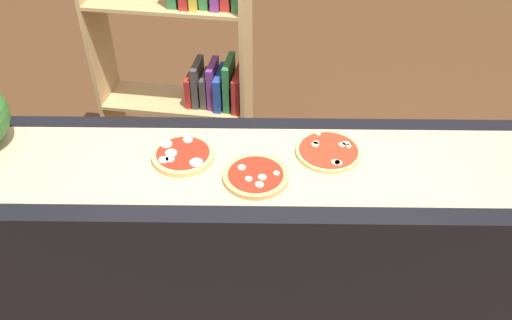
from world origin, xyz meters
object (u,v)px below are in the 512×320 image
Objects in this scene: pizza_mozzarella_0 at (183,155)px; pizza_mushroom_1 at (256,176)px; pizza_mushroom_2 at (328,151)px; bookshelf at (189,56)px.

pizza_mushroom_1 is at bearing -22.55° from pizza_mozzarella_0.
pizza_mozzarella_0 is 0.52m from pizza_mushroom_2.
pizza_mushroom_1 is at bearing -71.62° from bookshelf.
pizza_mushroom_2 is at bearing 28.55° from pizza_mushroom_1.
pizza_mushroom_1 is (0.26, -0.11, -0.00)m from pizza_mozzarella_0.
pizza_mushroom_1 is 0.95× the size of pizza_mushroom_2.
bookshelf reaches higher than pizza_mozzarella_0.
pizza_mushroom_2 is at bearing 3.66° from pizza_mozzarella_0.
bookshelf is at bearing 108.38° from pizza_mushroom_1.
pizza_mozzarella_0 is 0.28m from pizza_mushroom_1.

